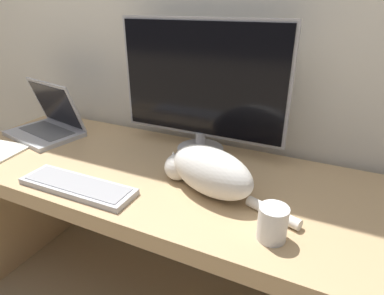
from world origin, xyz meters
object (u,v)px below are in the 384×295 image
(cat, at_px, (209,170))
(coffee_mug, at_px, (273,223))
(monitor, at_px, (201,87))
(external_keyboard, at_px, (77,186))
(laptop, at_px, (48,124))

(cat, bearing_deg, coffee_mug, -11.13)
(monitor, xyz_separation_m, external_keyboard, (-0.25, -0.44, -0.26))
(laptop, height_order, coffee_mug, laptop)
(monitor, xyz_separation_m, cat, (0.15, -0.26, -0.20))
(monitor, distance_m, cat, 0.36)
(monitor, bearing_deg, laptop, -170.10)
(laptop, relative_size, coffee_mug, 3.84)
(laptop, distance_m, external_keyboard, 0.57)
(laptop, height_order, cat, laptop)
(coffee_mug, bearing_deg, cat, 149.02)
(laptop, bearing_deg, external_keyboard, -21.88)
(laptop, xyz_separation_m, cat, (0.87, -0.14, 0.03))
(monitor, distance_m, external_keyboard, 0.57)
(monitor, relative_size, cat, 1.39)
(monitor, relative_size, coffee_mug, 6.97)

